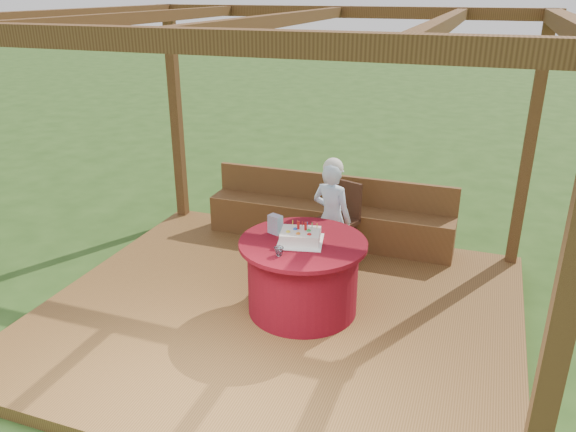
{
  "coord_description": "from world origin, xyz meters",
  "views": [
    {
      "loc": [
        1.68,
        -4.42,
        3.02
      ],
      "look_at": [
        0.0,
        0.25,
        1.0
      ],
      "focal_mm": 35.0,
      "sensor_mm": 36.0,
      "label": 1
    }
  ],
  "objects_px": {
    "bench": "(329,220)",
    "table": "(303,275)",
    "chair": "(339,216)",
    "drinking_glass": "(279,251)",
    "birthday_cake": "(300,236)",
    "elderly_woman": "(332,216)",
    "gift_bag": "(275,224)"
  },
  "relations": [
    {
      "from": "bench",
      "to": "elderly_woman",
      "type": "height_order",
      "value": "elderly_woman"
    },
    {
      "from": "table",
      "to": "chair",
      "type": "height_order",
      "value": "chair"
    },
    {
      "from": "chair",
      "to": "elderly_woman",
      "type": "relative_size",
      "value": 0.68
    },
    {
      "from": "table",
      "to": "elderly_woman",
      "type": "xyz_separation_m",
      "value": [
        0.03,
        0.87,
        0.28
      ]
    },
    {
      "from": "gift_bag",
      "to": "elderly_woman",
      "type": "bearing_deg",
      "value": 86.94
    },
    {
      "from": "birthday_cake",
      "to": "bench",
      "type": "bearing_deg",
      "value": 96.61
    },
    {
      "from": "bench",
      "to": "birthday_cake",
      "type": "height_order",
      "value": "birthday_cake"
    },
    {
      "from": "bench",
      "to": "elderly_woman",
      "type": "xyz_separation_m",
      "value": [
        0.25,
        -0.78,
        0.39
      ]
    },
    {
      "from": "drinking_glass",
      "to": "bench",
      "type": "bearing_deg",
      "value": 93.07
    },
    {
      "from": "birthday_cake",
      "to": "gift_bag",
      "type": "distance_m",
      "value": 0.31
    },
    {
      "from": "chair",
      "to": "elderly_woman",
      "type": "bearing_deg",
      "value": -85.82
    },
    {
      "from": "elderly_woman",
      "to": "gift_bag",
      "type": "xyz_separation_m",
      "value": [
        -0.34,
        -0.78,
        0.16
      ]
    },
    {
      "from": "birthday_cake",
      "to": "drinking_glass",
      "type": "height_order",
      "value": "birthday_cake"
    },
    {
      "from": "table",
      "to": "birthday_cake",
      "type": "xyz_separation_m",
      "value": [
        -0.02,
        -0.02,
        0.41
      ]
    },
    {
      "from": "bench",
      "to": "table",
      "type": "height_order",
      "value": "bench"
    },
    {
      "from": "chair",
      "to": "drinking_glass",
      "type": "relative_size",
      "value": 10.21
    },
    {
      "from": "table",
      "to": "gift_bag",
      "type": "xyz_separation_m",
      "value": [
        -0.31,
        0.09,
        0.45
      ]
    },
    {
      "from": "table",
      "to": "drinking_glass",
      "type": "height_order",
      "value": "drinking_glass"
    },
    {
      "from": "gift_bag",
      "to": "chair",
      "type": "bearing_deg",
      "value": 96.28
    },
    {
      "from": "table",
      "to": "elderly_woman",
      "type": "relative_size",
      "value": 0.93
    },
    {
      "from": "bench",
      "to": "birthday_cake",
      "type": "xyz_separation_m",
      "value": [
        0.19,
        -1.66,
        0.51
      ]
    },
    {
      "from": "chair",
      "to": "bench",
      "type": "bearing_deg",
      "value": 121.75
    },
    {
      "from": "elderly_woman",
      "to": "birthday_cake",
      "type": "height_order",
      "value": "elderly_woman"
    },
    {
      "from": "chair",
      "to": "birthday_cake",
      "type": "distance_m",
      "value": 1.35
    },
    {
      "from": "chair",
      "to": "gift_bag",
      "type": "xyz_separation_m",
      "value": [
        -0.31,
        -1.21,
        0.33
      ]
    },
    {
      "from": "bench",
      "to": "drinking_glass",
      "type": "distance_m",
      "value": 2.06
    },
    {
      "from": "chair",
      "to": "drinking_glass",
      "type": "bearing_deg",
      "value": -93.7
    },
    {
      "from": "table",
      "to": "birthday_cake",
      "type": "relative_size",
      "value": 2.47
    },
    {
      "from": "bench",
      "to": "gift_bag",
      "type": "bearing_deg",
      "value": -93.52
    },
    {
      "from": "elderly_woman",
      "to": "gift_bag",
      "type": "height_order",
      "value": "elderly_woman"
    },
    {
      "from": "elderly_woman",
      "to": "birthday_cake",
      "type": "bearing_deg",
      "value": -93.45
    },
    {
      "from": "bench",
      "to": "table",
      "type": "bearing_deg",
      "value": -82.63
    }
  ]
}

